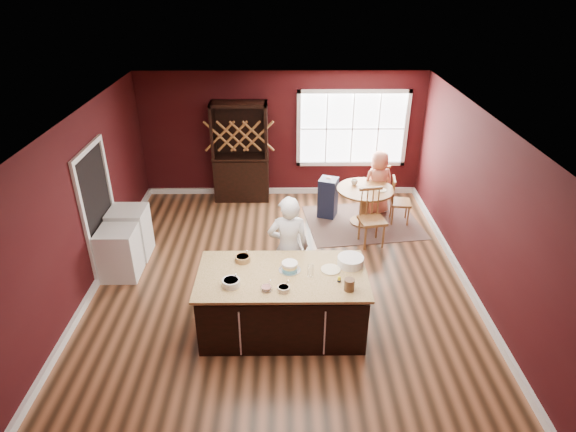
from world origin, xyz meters
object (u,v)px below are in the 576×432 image
Objects in this scene: chair_east at (401,200)px; high_chair at (328,197)px; dryer at (130,232)px; layer_cake at (290,267)px; dining_table at (365,198)px; chair_north at (377,184)px; washer at (120,253)px; chair_south at (372,218)px; kitchen_island at (282,303)px; baker at (288,248)px; toddler at (325,179)px; hutch at (241,153)px; seated_woman at (378,183)px.

high_chair is (-1.41, 0.27, -0.05)m from chair_east.
layer_cake is at bearing -34.26° from dryer.
chair_north is at bearing 65.46° from dining_table.
high_chair reaches higher than washer.
layer_cake is at bearing -135.00° from chair_south.
kitchen_island is at bearing 149.45° from chair_east.
baker is 2.80m from toddler.
kitchen_island is 2.68× the size of washer.
toddler is (-0.75, 0.35, 0.28)m from dining_table.
chair_east reaches higher than kitchen_island.
hutch is at bearing 76.58° from chair_east.
kitchen_island is 2.40× the size of chair_east.
kitchen_island is at bearing -137.15° from layer_cake.
dryer is at bearing -164.96° from dining_table.
seated_woman is (-0.39, 0.44, 0.19)m from chair_east.
seated_woman reaches higher than chair_south.
hutch is at bearing -27.88° from seated_woman.
toddler is (-1.14, -0.50, 0.35)m from chair_north.
seated_woman reaches higher than toddler.
chair_east is 1.11× the size of high_chair.
dining_table is 0.58m from seated_woman.
chair_north is 0.45m from seated_woman.
dryer is (-4.28, -0.33, -0.09)m from chair_south.
washer is at bearing -12.72° from baker.
baker is 3.28m from chair_east.
hutch is at bearing 58.93° from washer.
layer_cake is 3.95m from seated_woman.
high_chair is (0.81, 3.32, -0.55)m from layer_cake.
layer_cake is 0.23× the size of seated_woman.
chair_north is 2.96m from hutch.
chair_south is 1.26× the size of washer.
high_chair is at bearing 75.01° from kitchen_island.
baker is at bearing 83.25° from kitchen_island.
layer_cake is 3.38m from dryer.
toddler is (0.86, 3.47, 0.37)m from kitchen_island.
hutch is (-0.89, 4.28, 0.63)m from kitchen_island.
baker is 0.80× the size of hutch.
kitchen_island is at bearing -103.86° from toddler.
layer_cake is 0.14× the size of hutch.
baker reaches higher than layer_cake.
chair_east reaches higher than dryer.
seated_woman is at bearing 47.67° from chair_east.
baker reaches higher than toddler.
chair_north is at bearing 29.55° from washer.
baker is 1.90× the size of dryer.
chair_south reaches higher than washer.
toddler is at bearing 23.05° from dryer.
kitchen_island is 2.13× the size of chair_south.
baker is 1.98× the size of high_chair.
toddler is (0.75, 3.38, -0.17)m from layer_cake.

